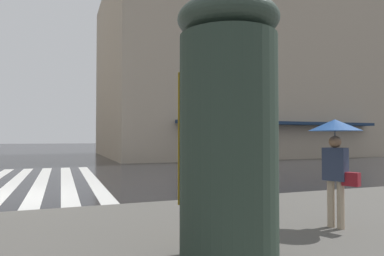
{
  "coord_description": "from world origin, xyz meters",
  "views": [
    {
      "loc": [
        -11.74,
        -1.33,
        1.79
      ],
      "look_at": [
        1.36,
        -6.28,
        2.19
      ],
      "focal_mm": 32.45,
      "sensor_mm": 36.0,
      "label": 1
    }
  ],
  "objects": [
    {
      "name": "zebra_crossing",
      "position": [
        4.0,
        0.91,
        0.0
      ],
      "size": [
        13.0,
        7.5,
        0.01
      ],
      "color": "silver",
      "rests_on": "ground_plane"
    },
    {
      "name": "billboard_column",
      "position": [
        -7.66,
        -3.38,
        1.94
      ],
      "size": [
        1.34,
        1.34,
        3.48
      ],
      "color": "#28382D",
      "rests_on": "sidewalk_pavement"
    },
    {
      "name": "haussmann_block_corner",
      "position": [
        21.88,
        -18.29,
        9.93
      ],
      "size": [
        19.96,
        26.07,
        20.29
      ],
      "color": "tan",
      "rests_on": "ground_plane"
    },
    {
      "name": "ground_plane",
      "position": [
        0.0,
        0.0,
        0.0
      ],
      "size": [
        220.0,
        220.0,
        0.0
      ],
      "primitive_type": "plane",
      "color": "black"
    },
    {
      "name": "pedestrian_with_floral_umbrella",
      "position": [
        -6.72,
        -6.04,
        1.7
      ],
      "size": [
        0.94,
        0.94,
        1.98
      ],
      "color": "#2D3851",
      "rests_on": "sidewalk_pavement"
    }
  ]
}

